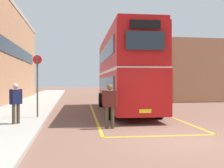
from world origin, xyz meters
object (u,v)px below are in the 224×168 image
at_px(single_deck_bus, 128,83).
at_px(pedestrian_waiting_near, 16,101).
at_px(double_decker_bus, 124,71).
at_px(bus_stop_sign, 37,80).
at_px(pedestrian_boarding, 110,103).

bearing_deg(single_deck_bus, pedestrian_waiting_near, -114.45).
height_order(double_decker_bus, pedestrian_waiting_near, double_decker_bus).
relative_size(pedestrian_waiting_near, bus_stop_sign, 0.55).
bearing_deg(pedestrian_boarding, single_deck_bus, 75.61).
height_order(pedestrian_boarding, pedestrian_waiting_near, pedestrian_waiting_near).
relative_size(single_deck_bus, bus_stop_sign, 3.10).
distance_m(double_decker_bus, pedestrian_waiting_near, 7.49).
xyz_separation_m(double_decker_bus, pedestrian_boarding, (-1.78, -5.73, -1.48)).
xyz_separation_m(double_decker_bus, bus_stop_sign, (-4.91, -2.94, -0.58)).
distance_m(double_decker_bus, pedestrian_boarding, 6.17).
height_order(double_decker_bus, pedestrian_boarding, double_decker_bus).
distance_m(single_deck_bus, bus_stop_sign, 20.14).
xyz_separation_m(single_deck_bus, pedestrian_waiting_near, (-9.16, -20.14, -0.54)).
height_order(double_decker_bus, bus_stop_sign, double_decker_bus).
bearing_deg(bus_stop_sign, pedestrian_waiting_near, -108.23).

